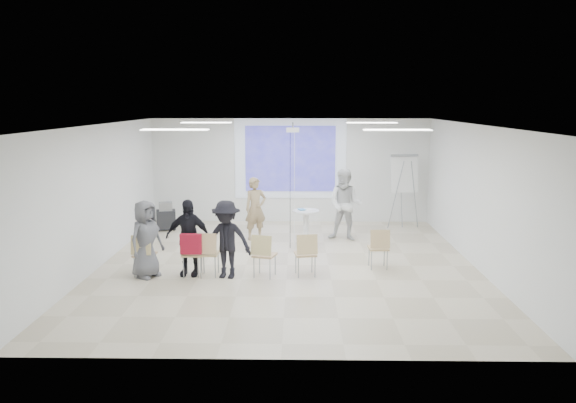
{
  "coord_description": "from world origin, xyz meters",
  "views": [
    {
      "loc": [
        0.22,
        -11.65,
        3.46
      ],
      "look_at": [
        0.0,
        0.8,
        1.25
      ],
      "focal_mm": 35.0,
      "sensor_mm": 36.0,
      "label": 1
    }
  ],
  "objects_px": {
    "chair_center": "(263,252)",
    "audience_left": "(188,232)",
    "player_left": "(256,205)",
    "flipchart_easel": "(404,174)",
    "chair_far_left": "(143,252)",
    "chair_right_far": "(379,245)",
    "player_right": "(345,201)",
    "chair_left_mid": "(193,251)",
    "pedestal_table": "(306,224)",
    "av_cart": "(166,217)",
    "chair_left_inner": "(207,250)",
    "audience_mid": "(226,234)",
    "audience_outer": "(146,234)",
    "chair_right_inner": "(306,251)",
    "laptop": "(208,252)"
  },
  "relations": [
    {
      "from": "pedestal_table",
      "to": "audience_mid",
      "type": "relative_size",
      "value": 0.49
    },
    {
      "from": "chair_center",
      "to": "audience_left",
      "type": "relative_size",
      "value": 0.5
    },
    {
      "from": "audience_left",
      "to": "audience_mid",
      "type": "height_order",
      "value": "audience_left"
    },
    {
      "from": "chair_left_mid",
      "to": "chair_left_inner",
      "type": "relative_size",
      "value": 1.01
    },
    {
      "from": "chair_far_left",
      "to": "chair_left_mid",
      "type": "bearing_deg",
      "value": 2.8
    },
    {
      "from": "pedestal_table",
      "to": "chair_far_left",
      "type": "distance_m",
      "value": 4.42
    },
    {
      "from": "chair_left_mid",
      "to": "chair_right_inner",
      "type": "relative_size",
      "value": 1.03
    },
    {
      "from": "player_right",
      "to": "flipchart_easel",
      "type": "relative_size",
      "value": 0.98
    },
    {
      "from": "flipchart_easel",
      "to": "av_cart",
      "type": "relative_size",
      "value": 2.69
    },
    {
      "from": "chair_left_mid",
      "to": "pedestal_table",
      "type": "bearing_deg",
      "value": 52.68
    },
    {
      "from": "chair_center",
      "to": "chair_right_inner",
      "type": "relative_size",
      "value": 1.0
    },
    {
      "from": "player_left",
      "to": "chair_right_inner",
      "type": "distance_m",
      "value": 3.33
    },
    {
      "from": "audience_left",
      "to": "chair_center",
      "type": "bearing_deg",
      "value": -1.62
    },
    {
      "from": "player_right",
      "to": "chair_left_mid",
      "type": "height_order",
      "value": "player_right"
    },
    {
      "from": "player_left",
      "to": "chair_center",
      "type": "xyz_separation_m",
      "value": [
        0.39,
        -3.16,
        -0.38
      ]
    },
    {
      "from": "player_right",
      "to": "audience_outer",
      "type": "bearing_deg",
      "value": -127.68
    },
    {
      "from": "player_left",
      "to": "chair_center",
      "type": "height_order",
      "value": "player_left"
    },
    {
      "from": "chair_left_inner",
      "to": "av_cart",
      "type": "distance_m",
      "value": 4.54
    },
    {
      "from": "chair_far_left",
      "to": "audience_outer",
      "type": "bearing_deg",
      "value": -10.78
    },
    {
      "from": "chair_far_left",
      "to": "audience_mid",
      "type": "height_order",
      "value": "audience_mid"
    },
    {
      "from": "audience_left",
      "to": "audience_outer",
      "type": "distance_m",
      "value": 0.83
    },
    {
      "from": "audience_outer",
      "to": "chair_right_inner",
      "type": "bearing_deg",
      "value": -55.15
    },
    {
      "from": "audience_left",
      "to": "player_left",
      "type": "bearing_deg",
      "value": 73.34
    },
    {
      "from": "laptop",
      "to": "audience_mid",
      "type": "distance_m",
      "value": 0.58
    },
    {
      "from": "player_left",
      "to": "audience_mid",
      "type": "bearing_deg",
      "value": -124.9
    },
    {
      "from": "audience_outer",
      "to": "flipchart_easel",
      "type": "xyz_separation_m",
      "value": [
        5.94,
        4.51,
        0.64
      ]
    },
    {
      "from": "player_right",
      "to": "flipchart_easel",
      "type": "xyz_separation_m",
      "value": [
        1.71,
        1.36,
        0.51
      ]
    },
    {
      "from": "chair_far_left",
      "to": "chair_right_far",
      "type": "relative_size",
      "value": 1.0
    },
    {
      "from": "chair_right_far",
      "to": "flipchart_easel",
      "type": "bearing_deg",
      "value": 70.5
    },
    {
      "from": "chair_center",
      "to": "chair_right_far",
      "type": "bearing_deg",
      "value": 30.2
    },
    {
      "from": "audience_mid",
      "to": "flipchart_easel",
      "type": "height_order",
      "value": "flipchart_easel"
    },
    {
      "from": "player_left",
      "to": "chair_left_mid",
      "type": "height_order",
      "value": "player_left"
    },
    {
      "from": "chair_right_inner",
      "to": "audience_left",
      "type": "height_order",
      "value": "audience_left"
    },
    {
      "from": "player_left",
      "to": "flipchart_easel",
      "type": "relative_size",
      "value": 0.88
    },
    {
      "from": "chair_left_inner",
      "to": "chair_right_inner",
      "type": "height_order",
      "value": "chair_left_inner"
    },
    {
      "from": "chair_right_inner",
      "to": "flipchart_easel",
      "type": "bearing_deg",
      "value": 49.22
    },
    {
      "from": "player_left",
      "to": "chair_left_inner",
      "type": "height_order",
      "value": "player_left"
    },
    {
      "from": "pedestal_table",
      "to": "player_right",
      "type": "relative_size",
      "value": 0.43
    },
    {
      "from": "chair_far_left",
      "to": "audience_left",
      "type": "bearing_deg",
      "value": 11.84
    },
    {
      "from": "chair_left_mid",
      "to": "flipchart_easel",
      "type": "height_order",
      "value": "flipchart_easel"
    },
    {
      "from": "player_left",
      "to": "av_cart",
      "type": "bearing_deg",
      "value": 128.78
    },
    {
      "from": "chair_left_inner",
      "to": "chair_right_inner",
      "type": "distance_m",
      "value": 1.98
    },
    {
      "from": "audience_mid",
      "to": "av_cart",
      "type": "relative_size",
      "value": 2.31
    },
    {
      "from": "chair_right_inner",
      "to": "laptop",
      "type": "relative_size",
      "value": 2.66
    },
    {
      "from": "laptop",
      "to": "audience_outer",
      "type": "xyz_separation_m",
      "value": [
        -1.21,
        -0.14,
        0.38
      ]
    },
    {
      "from": "chair_left_mid",
      "to": "audience_left",
      "type": "xyz_separation_m",
      "value": [
        -0.11,
        0.14,
        0.35
      ]
    },
    {
      "from": "player_left",
      "to": "audience_outer",
      "type": "relative_size",
      "value": 1.04
    },
    {
      "from": "pedestal_table",
      "to": "chair_left_inner",
      "type": "bearing_deg",
      "value": -124.51
    },
    {
      "from": "av_cart",
      "to": "chair_left_inner",
      "type": "bearing_deg",
      "value": -80.77
    },
    {
      "from": "player_left",
      "to": "chair_left_mid",
      "type": "bearing_deg",
      "value": -136.69
    }
  ]
}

